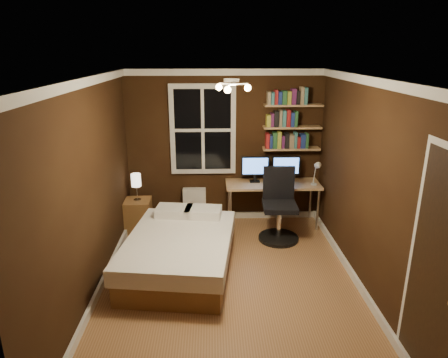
{
  "coord_description": "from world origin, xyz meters",
  "views": [
    {
      "loc": [
        -0.21,
        -4.3,
        2.78
      ],
      "look_at": [
        -0.06,
        0.45,
        1.24
      ],
      "focal_mm": 32.0,
      "sensor_mm": 36.0,
      "label": 1
    }
  ],
  "objects_px": {
    "monitor_left": "(255,169)",
    "office_chair": "(279,212)",
    "desk": "(273,187)",
    "radiator": "(195,205)",
    "desk_lamp": "(316,173)",
    "bed": "(180,252)",
    "bedside_lamp": "(137,187)",
    "nightstand": "(139,215)",
    "monitor_right": "(286,169)"
  },
  "relations": [
    {
      "from": "monitor_left",
      "to": "office_chair",
      "type": "relative_size",
      "value": 0.41
    },
    {
      "from": "desk",
      "to": "office_chair",
      "type": "bearing_deg",
      "value": -87.0
    },
    {
      "from": "radiator",
      "to": "desk",
      "type": "bearing_deg",
      "value": -8.75
    },
    {
      "from": "desk_lamp",
      "to": "office_chair",
      "type": "xyz_separation_m",
      "value": [
        -0.62,
        -0.34,
        -0.51
      ]
    },
    {
      "from": "bed",
      "to": "bedside_lamp",
      "type": "xyz_separation_m",
      "value": [
        -0.76,
        1.26,
        0.46
      ]
    },
    {
      "from": "bedside_lamp",
      "to": "bed",
      "type": "bearing_deg",
      "value": -58.91
    },
    {
      "from": "nightstand",
      "to": "monitor_right",
      "type": "distance_m",
      "value": 2.49
    },
    {
      "from": "monitor_left",
      "to": "desk_lamp",
      "type": "height_order",
      "value": "desk_lamp"
    },
    {
      "from": "bedside_lamp",
      "to": "monitor_left",
      "type": "height_order",
      "value": "monitor_left"
    },
    {
      "from": "nightstand",
      "to": "monitor_left",
      "type": "height_order",
      "value": "monitor_left"
    },
    {
      "from": "bed",
      "to": "monitor_right",
      "type": "distance_m",
      "value": 2.3
    },
    {
      "from": "nightstand",
      "to": "desk_lamp",
      "type": "xyz_separation_m",
      "value": [
        2.82,
        -0.03,
        0.69
      ]
    },
    {
      "from": "radiator",
      "to": "monitor_left",
      "type": "distance_m",
      "value": 1.2
    },
    {
      "from": "nightstand",
      "to": "monitor_right",
      "type": "relative_size",
      "value": 1.12
    },
    {
      "from": "monitor_right",
      "to": "office_chair",
      "type": "distance_m",
      "value": 0.8
    },
    {
      "from": "radiator",
      "to": "desk",
      "type": "distance_m",
      "value": 1.35
    },
    {
      "from": "radiator",
      "to": "monitor_right",
      "type": "distance_m",
      "value": 1.64
    },
    {
      "from": "nightstand",
      "to": "desk",
      "type": "xyz_separation_m",
      "value": [
        2.17,
        0.15,
        0.4
      ]
    },
    {
      "from": "desk",
      "to": "nightstand",
      "type": "bearing_deg",
      "value": -176.0
    },
    {
      "from": "bedside_lamp",
      "to": "office_chair",
      "type": "bearing_deg",
      "value": -9.45
    },
    {
      "from": "monitor_left",
      "to": "desk",
      "type": "bearing_deg",
      "value": -14.83
    },
    {
      "from": "nightstand",
      "to": "radiator",
      "type": "xyz_separation_m",
      "value": [
        0.89,
        0.35,
        0.03
      ]
    },
    {
      "from": "desk",
      "to": "desk_lamp",
      "type": "distance_m",
      "value": 0.73
    },
    {
      "from": "bedside_lamp",
      "to": "desk_lamp",
      "type": "bearing_deg",
      "value": -0.56
    },
    {
      "from": "office_chair",
      "to": "radiator",
      "type": "bearing_deg",
      "value": 153.36
    },
    {
      "from": "bedside_lamp",
      "to": "desk_lamp",
      "type": "height_order",
      "value": "desk_lamp"
    },
    {
      "from": "bed",
      "to": "monitor_left",
      "type": "bearing_deg",
      "value": 60.09
    },
    {
      "from": "bedside_lamp",
      "to": "office_chair",
      "type": "relative_size",
      "value": 0.39
    },
    {
      "from": "monitor_left",
      "to": "monitor_right",
      "type": "distance_m",
      "value": 0.5
    },
    {
      "from": "monitor_left",
      "to": "monitor_right",
      "type": "xyz_separation_m",
      "value": [
        0.5,
        0.0,
        0.0
      ]
    },
    {
      "from": "nightstand",
      "to": "radiator",
      "type": "bearing_deg",
      "value": 19.82
    },
    {
      "from": "nightstand",
      "to": "desk_lamp",
      "type": "relative_size",
      "value": 1.16
    },
    {
      "from": "bed",
      "to": "desk",
      "type": "height_order",
      "value": "desk"
    },
    {
      "from": "desk",
      "to": "monitor_right",
      "type": "height_order",
      "value": "monitor_right"
    },
    {
      "from": "monitor_right",
      "to": "desk_lamp",
      "type": "relative_size",
      "value": 1.04
    },
    {
      "from": "monitor_right",
      "to": "office_chair",
      "type": "height_order",
      "value": "monitor_right"
    },
    {
      "from": "bedside_lamp",
      "to": "desk_lamp",
      "type": "distance_m",
      "value": 2.82
    },
    {
      "from": "bedside_lamp",
      "to": "radiator",
      "type": "distance_m",
      "value": 1.05
    },
    {
      "from": "desk_lamp",
      "to": "bedside_lamp",
      "type": "bearing_deg",
      "value": 179.44
    },
    {
      "from": "monitor_right",
      "to": "bedside_lamp",
      "type": "bearing_deg",
      "value": -174.54
    },
    {
      "from": "monitor_right",
      "to": "nightstand",
      "type": "bearing_deg",
      "value": -174.54
    },
    {
      "from": "bed",
      "to": "monitor_right",
      "type": "bearing_deg",
      "value": 49.64
    },
    {
      "from": "radiator",
      "to": "office_chair",
      "type": "xyz_separation_m",
      "value": [
        1.31,
        -0.72,
        0.15
      ]
    },
    {
      "from": "radiator",
      "to": "monitor_right",
      "type": "xyz_separation_m",
      "value": [
        1.5,
        -0.12,
        0.65
      ]
    },
    {
      "from": "monitor_left",
      "to": "office_chair",
      "type": "bearing_deg",
      "value": -62.14
    },
    {
      "from": "radiator",
      "to": "office_chair",
      "type": "height_order",
      "value": "office_chair"
    },
    {
      "from": "bed",
      "to": "radiator",
      "type": "relative_size",
      "value": 3.44
    },
    {
      "from": "nightstand",
      "to": "monitor_right",
      "type": "height_order",
      "value": "monitor_right"
    },
    {
      "from": "monitor_right",
      "to": "office_chair",
      "type": "bearing_deg",
      "value": -107.5
    },
    {
      "from": "office_chair",
      "to": "desk_lamp",
      "type": "bearing_deg",
      "value": 30.68
    }
  ]
}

